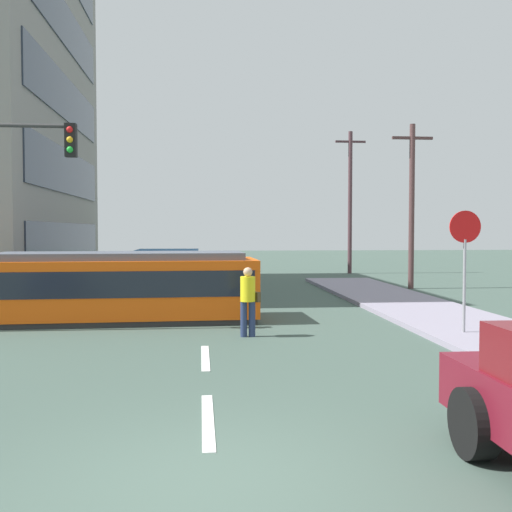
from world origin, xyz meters
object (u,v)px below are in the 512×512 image
at_px(stop_sign, 465,246).
at_px(utility_pole_mid, 412,203).
at_px(streetcar_tram, 122,286).
at_px(utility_pole_far, 350,200).
at_px(city_bus, 165,270).
at_px(traffic_light_mast, 7,183).
at_px(parked_sedan_mid, 45,287).
at_px(pedestrian_crossing, 248,298).

xyz_separation_m(stop_sign, utility_pole_mid, (2.98, 11.93, 1.57)).
distance_m(streetcar_tram, utility_pole_far, 21.33).
height_order(city_bus, utility_pole_far, utility_pole_far).
relative_size(city_bus, traffic_light_mast, 1.10).
distance_m(parked_sedan_mid, utility_pole_far, 20.23).
distance_m(streetcar_tram, city_bus, 6.20).
relative_size(stop_sign, utility_pole_mid, 0.40).
bearing_deg(utility_pole_mid, streetcar_tram, -143.48).
relative_size(city_bus, stop_sign, 2.05).
xyz_separation_m(pedestrian_crossing, parked_sedan_mid, (-6.45, 6.80, -0.32)).
bearing_deg(stop_sign, traffic_light_mast, 169.84).
bearing_deg(utility_pole_mid, utility_pole_far, 92.16).
bearing_deg(traffic_light_mast, utility_pole_mid, 35.37).
bearing_deg(traffic_light_mast, parked_sedan_mid, 95.21).
bearing_deg(utility_pole_far, traffic_light_mast, -125.13).
height_order(pedestrian_crossing, traffic_light_mast, traffic_light_mast).
height_order(stop_sign, utility_pole_far, utility_pole_far).
bearing_deg(parked_sedan_mid, traffic_light_mast, -84.79).
bearing_deg(streetcar_tram, parked_sedan_mid, 128.04).
bearing_deg(utility_pole_mid, pedestrian_crossing, -125.54).
distance_m(pedestrian_crossing, utility_pole_mid, 14.16).
bearing_deg(utility_pole_mid, traffic_light_mast, -144.63).
relative_size(parked_sedan_mid, traffic_light_mast, 0.77).
height_order(streetcar_tram, utility_pole_far, utility_pole_far).
xyz_separation_m(traffic_light_mast, utility_pole_far, (13.66, 19.42, 0.63)).
distance_m(city_bus, utility_pole_mid, 11.14).
bearing_deg(stop_sign, pedestrian_crossing, 172.87).
bearing_deg(traffic_light_mast, streetcar_tram, 29.92).
distance_m(parked_sedan_mid, stop_sign, 13.81).
bearing_deg(traffic_light_mast, pedestrian_crossing, -12.71).
bearing_deg(utility_pole_far, stop_sign, -96.99).
xyz_separation_m(pedestrian_crossing, traffic_light_mast, (-5.95, 1.34, 2.81)).
bearing_deg(streetcar_tram, pedestrian_crossing, -40.30).
relative_size(pedestrian_crossing, utility_pole_mid, 0.23).
relative_size(streetcar_tram, parked_sedan_mid, 1.85).
bearing_deg(streetcar_tram, traffic_light_mast, -150.08).
bearing_deg(stop_sign, city_bus, 128.21).
relative_size(city_bus, parked_sedan_mid, 1.43).
height_order(pedestrian_crossing, utility_pole_far, utility_pole_far).
height_order(traffic_light_mast, utility_pole_mid, utility_pole_mid).
distance_m(streetcar_tram, parked_sedan_mid, 5.04).
xyz_separation_m(streetcar_tram, stop_sign, (8.43, -3.48, 1.19)).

